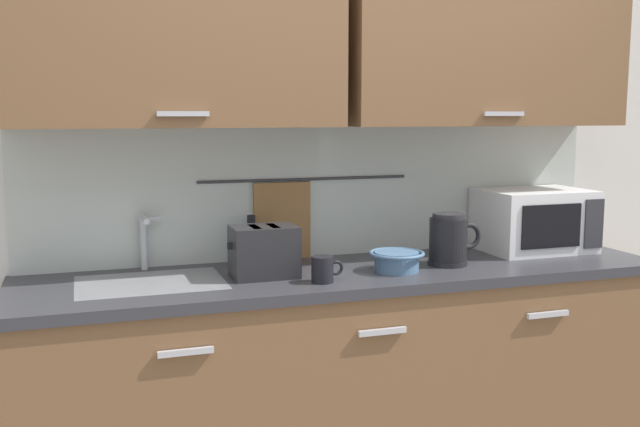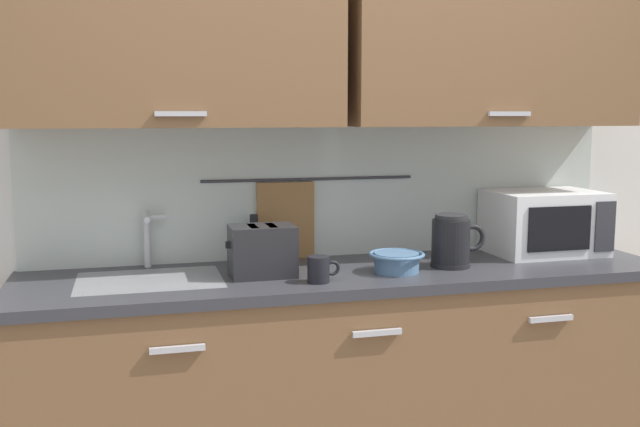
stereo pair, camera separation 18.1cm
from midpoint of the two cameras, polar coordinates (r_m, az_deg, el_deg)
The scene contains 9 objects.
counter_unit at distance 2.93m, azimuth 4.04°, elevation -12.98°, with size 2.53×0.64×0.90m.
back_wall_assembly at distance 2.96m, azimuth 2.96°, elevation 8.32°, with size 3.70×0.41×2.50m.
sink_faucet at distance 2.85m, azimuth -11.76°, elevation -1.45°, with size 0.09×0.17×0.22m.
microwave at distance 3.28m, azimuth 18.85°, elevation -0.67°, with size 0.46×0.35×0.27m.
electric_kettle at distance 2.90m, azimuth 12.17°, elevation -2.18°, with size 0.23×0.16×0.21m.
dish_soap_bottle at distance 2.93m, azimuth -3.49°, elevation -2.22°, with size 0.06×0.06×0.20m.
mug_near_sink at distance 2.58m, azimuth 1.96°, elevation -4.45°, with size 0.12×0.08×0.09m.
mixing_bowl at distance 2.77m, azimuth 7.96°, elevation -3.74°, with size 0.21×0.21×0.08m.
toaster at distance 2.67m, azimuth -2.66°, elevation -2.96°, with size 0.26×0.17×0.19m.
Camera 2 is at (-0.81, -2.31, 1.50)m, focal length 40.40 mm.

